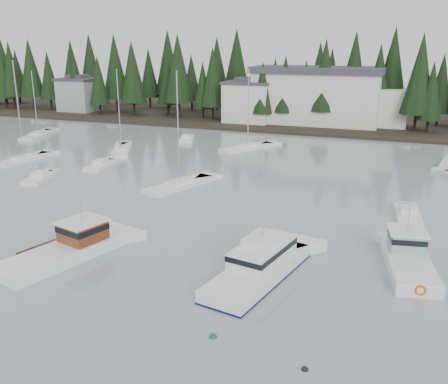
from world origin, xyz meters
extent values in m
cube|color=black|center=(0.00, 97.00, 0.00)|extent=(240.00, 54.00, 1.00)
cube|color=silver|center=(-18.00, 79.00, 4.25)|extent=(9.00, 7.00, 7.50)
cube|color=#38383D|center=(-18.00, 79.00, 8.25)|extent=(9.54, 7.42, 0.50)
cube|color=#38383D|center=(-18.00, 79.00, 8.85)|extent=(4.95, 3.85, 0.80)
cube|color=#999EA0|center=(-60.00, 81.00, 4.00)|extent=(8.00, 7.00, 7.00)
cube|color=#38383D|center=(-60.00, 81.00, 7.75)|extent=(8.48, 7.42, 0.50)
cube|color=#38383D|center=(-60.00, 81.00, 8.35)|extent=(4.40, 3.85, 0.80)
cube|color=silver|center=(-5.00, 82.00, 5.50)|extent=(24.00, 10.00, 10.00)
cube|color=#38383D|center=(-5.00, 82.00, 10.80)|extent=(25.00, 11.00, 1.20)
cube|color=silver|center=(7.00, 84.00, 4.00)|extent=(10.00, 8.00, 7.00)
cube|color=white|center=(-10.90, 11.67, 0.11)|extent=(5.87, 10.60, 1.46)
cube|color=white|center=(-10.90, 11.67, 0.90)|extent=(5.75, 10.39, 0.13)
cube|color=#501D10|center=(-10.38, 13.61, 1.68)|extent=(3.45, 3.64, 1.57)
cube|color=white|center=(-10.38, 13.61, 2.52)|extent=(3.88, 4.11, 0.13)
cube|color=black|center=(-10.38, 13.61, 1.99)|extent=(3.52, 3.70, 0.45)
cylinder|color=#A5A8AD|center=(-10.38, 13.61, 3.47)|extent=(0.08, 0.08, 1.79)
cube|color=black|center=(-13.60, 12.40, -0.06)|extent=(2.23, 3.81, 0.62)
cube|color=white|center=(4.00, 14.01, 0.15)|extent=(5.35, 11.22, 1.57)
cube|color=black|center=(4.00, 14.01, 0.03)|extent=(5.39, 11.28, 0.22)
cube|color=white|center=(4.10, 14.54, 1.67)|extent=(3.76, 6.03, 1.42)
cube|color=black|center=(4.10, 14.54, 2.01)|extent=(3.84, 6.09, 0.39)
cube|color=white|center=(4.10, 14.54, 2.70)|extent=(2.50, 3.14, 0.64)
cylinder|color=#A5A8AD|center=(4.10, 14.54, 3.48)|extent=(0.10, 0.10, 1.08)
cube|color=white|center=(13.88, 19.10, 0.11)|extent=(4.56, 9.02, 1.40)
cube|color=white|center=(13.88, 19.10, 0.86)|extent=(4.47, 8.84, 0.13)
cube|color=#84AD9D|center=(13.56, 20.79, 1.62)|extent=(2.91, 3.00, 1.51)
cube|color=white|center=(13.56, 20.79, 2.42)|extent=(3.27, 3.39, 0.13)
cube|color=black|center=(13.56, 20.79, 1.92)|extent=(2.98, 3.05, 0.43)
cylinder|color=#A5A8AD|center=(13.56, 20.79, 3.34)|extent=(0.08, 0.08, 1.72)
torus|color=#F2590C|center=(14.68, 14.86, 0.59)|extent=(0.77, 0.29, 0.75)
cube|color=white|center=(-48.55, 53.13, -0.03)|extent=(5.06, 10.24, 1.05)
cube|color=white|center=(-48.55, 53.13, 0.62)|extent=(2.58, 3.72, 0.30)
cylinder|color=#A5A8AD|center=(-48.55, 53.13, 5.89)|extent=(0.14, 0.14, 10.79)
cube|color=white|center=(-10.48, 55.77, -0.03)|extent=(7.07, 9.99, 1.05)
cube|color=white|center=(-10.48, 55.77, 0.62)|extent=(3.24, 3.85, 0.30)
cylinder|color=#A5A8AD|center=(-10.48, 55.77, 6.37)|extent=(0.14, 0.14, 11.74)
cube|color=white|center=(-37.21, 36.97, -0.03)|extent=(3.19, 9.04, 1.05)
cube|color=white|center=(-37.21, 36.97, 0.62)|extent=(2.03, 3.13, 0.30)
cylinder|color=#A5A8AD|center=(-37.21, 36.97, 7.09)|extent=(0.14, 0.14, 13.18)
cube|color=white|center=(-27.84, 47.14, -0.03)|extent=(6.83, 9.95, 1.05)
cube|color=white|center=(-27.84, 47.14, 0.62)|extent=(3.10, 3.80, 0.30)
cylinder|color=#A5A8AD|center=(-27.84, 47.14, 6.36)|extent=(0.14, 0.14, 11.73)
cube|color=white|center=(-11.24, 32.93, -0.03)|extent=(5.64, 9.90, 1.05)
cube|color=white|center=(-11.24, 32.93, 0.62)|extent=(2.84, 3.68, 0.30)
cylinder|color=#A5A8AD|center=(-11.24, 32.93, 6.76)|extent=(0.14, 0.14, 12.52)
cube|color=white|center=(-28.33, 29.72, 0.05)|extent=(3.78, 6.33, 0.90)
cube|color=white|center=(-28.33, 29.72, 0.75)|extent=(1.97, 2.25, 0.55)
cube|color=white|center=(13.56, 31.32, 0.05)|extent=(2.85, 5.67, 0.90)
cube|color=white|center=(13.56, 31.32, 0.75)|extent=(1.70, 1.91, 0.55)
cube|color=white|center=(-22.24, 58.61, 0.05)|extent=(3.86, 5.84, 0.90)
cube|color=white|center=(-22.24, 58.61, 0.75)|extent=(1.98, 2.13, 0.55)
cube|color=white|center=(-25.12, 37.76, 0.05)|extent=(3.14, 6.44, 0.90)
cube|color=white|center=(-25.12, 37.76, 0.75)|extent=(1.79, 2.18, 0.55)
sphere|color=#145933|center=(3.76, 6.00, 0.00)|extent=(0.46, 0.46, 0.46)
sphere|color=black|center=(9.22, 4.96, 0.00)|extent=(0.38, 0.38, 0.38)
camera|label=1|loc=(13.05, -16.76, 16.00)|focal=40.00mm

